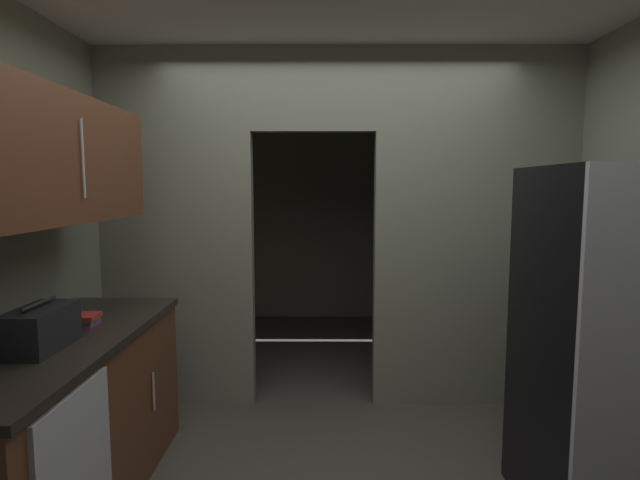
# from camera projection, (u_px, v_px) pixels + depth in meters

# --- Properties ---
(kitchen_partition) EXTENTS (3.47, 0.12, 2.61)m
(kitchen_partition) POSITION_uv_depth(u_px,v_px,m) (344.00, 220.00, 3.66)
(kitchen_partition) COLOR gray
(kitchen_partition) RESTS_ON ground
(adjoining_room_shell) EXTENTS (3.47, 2.58, 2.61)m
(adjoining_room_shell) POSITION_uv_depth(u_px,v_px,m) (333.00, 216.00, 5.44)
(adjoining_room_shell) COLOR gray
(adjoining_room_shell) RESTS_ON ground
(refrigerator) EXTENTS (0.79, 0.79, 1.72)m
(refrigerator) POSITION_uv_depth(u_px,v_px,m) (620.00, 348.00, 2.37)
(refrigerator) COLOR black
(refrigerator) RESTS_ON ground
(lower_cabinet_run) EXTENTS (0.68, 1.76, 0.90)m
(lower_cabinet_run) POSITION_uv_depth(u_px,v_px,m) (59.00, 428.00, 2.43)
(lower_cabinet_run) COLOR brown
(lower_cabinet_run) RESTS_ON ground
(upper_cabinet_counterside) EXTENTS (0.36, 1.58, 0.60)m
(upper_cabinet_counterside) POSITION_uv_depth(u_px,v_px,m) (44.00, 159.00, 2.29)
(upper_cabinet_counterside) COLOR brown
(boombox) EXTENTS (0.20, 0.37, 0.22)m
(boombox) POSITION_uv_depth(u_px,v_px,m) (40.00, 329.00, 2.22)
(boombox) COLOR black
(boombox) RESTS_ON lower_cabinet_run
(book_stack) EXTENTS (0.14, 0.14, 0.06)m
(book_stack) POSITION_uv_depth(u_px,v_px,m) (85.00, 320.00, 2.60)
(book_stack) COLOR #8C3893
(book_stack) RESTS_ON lower_cabinet_run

